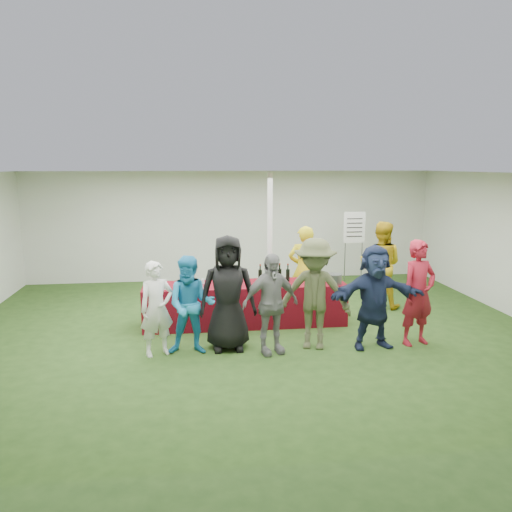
{
  "coord_description": "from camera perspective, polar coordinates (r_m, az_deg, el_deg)",
  "views": [
    {
      "loc": [
        -0.99,
        -8.28,
        2.85
      ],
      "look_at": [
        0.12,
        0.36,
        1.25
      ],
      "focal_mm": 35.0,
      "sensor_mm": 36.0,
      "label": 1
    }
  ],
  "objects": [
    {
      "name": "bar_towel",
      "position": [
        9.26,
        8.08,
        -2.71
      ],
      "size": [
        0.25,
        0.18,
        0.03
      ],
      "primitive_type": "cube",
      "color": "white",
      "rests_on": "serving_table"
    },
    {
      "name": "staff_back",
      "position": [
        10.32,
        14.05,
        -0.96
      ],
      "size": [
        1.06,
        0.99,
        1.74
      ],
      "primitive_type": "imported",
      "rotation": [
        0.0,
        0.0,
        2.64
      ],
      "color": "#BF9913",
      "rests_on": "ground"
    },
    {
      "name": "water_bottle",
      "position": [
        8.99,
        -0.98,
        -2.41
      ],
      "size": [
        0.07,
        0.07,
        0.23
      ],
      "color": "silver",
      "rests_on": "serving_table"
    },
    {
      "name": "customer_3",
      "position": [
        7.57,
        1.67,
        -5.49
      ],
      "size": [
        0.98,
        0.61,
        1.55
      ],
      "primitive_type": "imported",
      "rotation": [
        0.0,
        0.0,
        0.28
      ],
      "color": "slate",
      "rests_on": "ground"
    },
    {
      "name": "tent",
      "position": [
        9.71,
        1.59,
        1.52
      ],
      "size": [
        10.0,
        10.0,
        10.0
      ],
      "color": "white",
      "rests_on": "ground"
    },
    {
      "name": "dump_bucket",
      "position": [
        9.0,
        8.96,
        -2.62
      ],
      "size": [
        0.26,
        0.26,
        0.18
      ],
      "primitive_type": "cylinder",
      "color": "slate",
      "rests_on": "serving_table"
    },
    {
      "name": "customer_5",
      "position": [
        8.0,
        13.37,
        -4.57
      ],
      "size": [
        1.55,
        0.59,
        1.64
      ],
      "primitive_type": "imported",
      "rotation": [
        0.0,
        0.0,
        0.07
      ],
      "color": "#192441",
      "rests_on": "ground"
    },
    {
      "name": "staff_pourer",
      "position": [
        9.61,
        5.55,
        -1.61
      ],
      "size": [
        0.68,
        0.51,
        1.71
      ],
      "primitive_type": "imported",
      "rotation": [
        0.0,
        0.0,
        2.98
      ],
      "color": "gold",
      "rests_on": "ground"
    },
    {
      "name": "ground",
      "position": [
        8.81,
        -0.49,
        -8.46
      ],
      "size": [
        60.0,
        60.0,
        0.0
      ],
      "primitive_type": "plane",
      "color": "#284719",
      "rests_on": "ground"
    },
    {
      "name": "wine_list_sign",
      "position": [
        11.52,
        11.16,
        2.56
      ],
      "size": [
        0.5,
        0.03,
        1.8
      ],
      "color": "slate",
      "rests_on": "ground"
    },
    {
      "name": "customer_6",
      "position": [
        8.34,
        18.06,
        -4.01
      ],
      "size": [
        0.71,
        0.56,
        1.69
      ],
      "primitive_type": "imported",
      "rotation": [
        0.0,
        0.0,
        0.29
      ],
      "color": "maroon",
      "rests_on": "ground"
    },
    {
      "name": "wine_glasses",
      "position": [
        8.62,
        -7.16,
        -2.99
      ],
      "size": [
        1.1,
        0.1,
        0.16
      ],
      "color": "silver",
      "rests_on": "serving_table"
    },
    {
      "name": "customer_4",
      "position": [
        7.81,
        6.71,
        -4.33
      ],
      "size": [
        1.26,
        0.94,
        1.75
      ],
      "primitive_type": "imported",
      "rotation": [
        0.0,
        0.0,
        -0.28
      ],
      "color": "#474C2D",
      "rests_on": "ground"
    },
    {
      "name": "wine_bottles",
      "position": [
        9.11,
        2.11,
        -2.15
      ],
      "size": [
        0.58,
        0.13,
        0.32
      ],
      "color": "black",
      "rests_on": "serving_table"
    },
    {
      "name": "serving_table",
      "position": [
        9.03,
        -1.26,
        -5.5
      ],
      "size": [
        3.6,
        0.8,
        0.75
      ],
      "primitive_type": "cube",
      "color": "maroon",
      "rests_on": "ground"
    },
    {
      "name": "customer_1",
      "position": [
        7.63,
        -7.42,
        -5.6
      ],
      "size": [
        0.78,
        0.63,
        1.51
      ],
      "primitive_type": "imported",
      "rotation": [
        0.0,
        0.0,
        -0.08
      ],
      "color": "#1F87C0",
      "rests_on": "ground"
    },
    {
      "name": "customer_0",
      "position": [
        7.65,
        -11.27,
        -5.93
      ],
      "size": [
        0.62,
        0.53,
        1.45
      ],
      "primitive_type": "imported",
      "rotation": [
        0.0,
        0.0,
        0.43
      ],
      "color": "white",
      "rests_on": "ground"
    },
    {
      "name": "customer_2",
      "position": [
        7.72,
        -3.23,
        -4.25
      ],
      "size": [
        0.88,
        0.58,
        1.8
      ],
      "primitive_type": "imported",
      "rotation": [
        0.0,
        0.0,
        -0.01
      ],
      "color": "black",
      "rests_on": "ground"
    }
  ]
}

